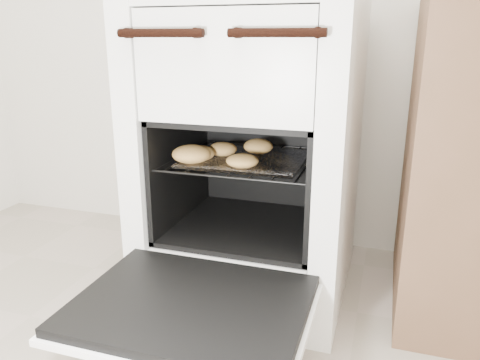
% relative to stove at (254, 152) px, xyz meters
% --- Properties ---
extents(stove, '(0.65, 0.73, 1.00)m').
position_rel_stove_xyz_m(stove, '(0.00, 0.00, 0.00)').
color(stove, white).
rests_on(stove, ground).
extents(oven_door, '(0.59, 0.46, 0.04)m').
position_rel_stove_xyz_m(oven_door, '(0.00, -0.55, -0.27)').
color(oven_door, black).
rests_on(oven_door, stove).
extents(oven_rack, '(0.48, 0.46, 0.01)m').
position_rel_stove_xyz_m(oven_rack, '(-0.00, -0.07, -0.01)').
color(oven_rack, black).
rests_on(oven_rack, stove).
extents(foil_sheet, '(0.37, 0.33, 0.01)m').
position_rel_stove_xyz_m(foil_sheet, '(-0.00, -0.09, -0.00)').
color(foil_sheet, silver).
rests_on(foil_sheet, oven_rack).
extents(baked_rolls, '(0.30, 0.31, 0.05)m').
position_rel_stove_xyz_m(baked_rolls, '(-0.07, -0.15, 0.03)').
color(baked_rolls, tan).
rests_on(baked_rolls, foil_sheet).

